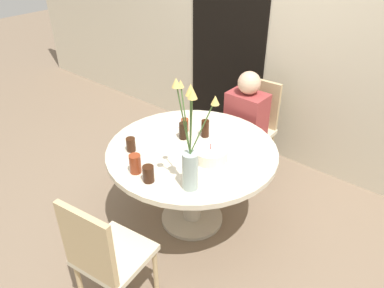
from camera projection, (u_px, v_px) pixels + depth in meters
ground_plane at (192, 219)px, 3.16m from camera, size 16.00×16.00×0.00m
wall_back at (289, 30)px, 3.36m from camera, size 8.00×0.05×2.60m
doorway_panel at (227, 47)px, 3.84m from camera, size 0.90×0.01×2.05m
dining_table at (192, 163)px, 2.86m from camera, size 1.28×1.28×0.70m
chair_far_back at (254, 122)px, 3.55m from camera, size 0.42×0.42×0.90m
chair_right_flank at (104, 254)px, 2.19m from camera, size 0.45×0.45×0.90m
birthday_cake at (210, 154)px, 2.64m from camera, size 0.24×0.24×0.13m
flower_vase at (190, 154)px, 2.25m from camera, size 0.26×0.20×0.75m
side_plate at (170, 124)px, 3.09m from camera, size 0.17×0.17×0.01m
drink_glass_0 at (185, 125)px, 2.99m from camera, size 0.06×0.06×0.11m
drink_glass_1 at (131, 144)px, 2.74m from camera, size 0.07×0.07×0.10m
drink_glass_2 at (135, 164)px, 2.50m from camera, size 0.08×0.08×0.13m
drink_glass_3 at (183, 131)px, 2.88m from camera, size 0.07×0.07×0.13m
drink_glass_4 at (205, 128)px, 2.90m from camera, size 0.06×0.06×0.14m
drink_glass_5 at (148, 174)px, 2.42m from camera, size 0.08×0.08×0.11m
person_boy at (245, 130)px, 3.45m from camera, size 0.34×0.24×1.06m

